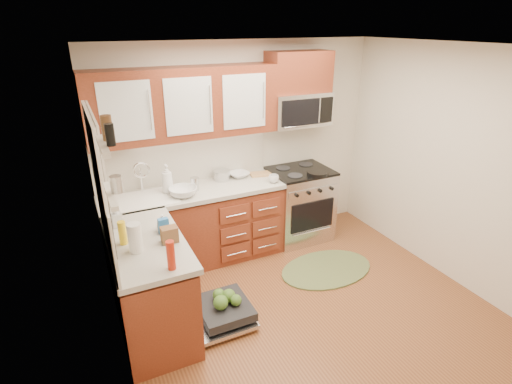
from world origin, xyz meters
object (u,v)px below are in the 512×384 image
microwave (298,109)px  bowl_b (183,192)px  rug (326,269)px  stock_pot (222,175)px  cup (274,179)px  bowl_a (239,175)px  range (299,204)px  dishwasher (220,313)px  cutting_board (261,174)px  paper_towel_roll (135,238)px  upper_cabinets (184,103)px  sink (148,209)px  skillet (317,173)px

microwave → bowl_b: microwave is taller
rug → stock_pot: 1.66m
stock_pot → cup: bearing=-33.8°
bowl_a → rug: bearing=-56.7°
range → dishwasher: bearing=-143.7°
cutting_board → range: bearing=-13.5°
bowl_b → cup: (1.07, -0.08, -0.00)m
dishwasher → rug: dishwasher is taller
stock_pot → paper_towel_roll: 1.72m
upper_cabinets → cup: upper_cabinets is taller
sink → microwave: bearing=3.9°
cutting_board → paper_towel_roll: size_ratio=1.06×
microwave → bowl_b: size_ratio=2.50×
upper_cabinets → bowl_b: (-0.15, -0.25, -0.90)m
skillet → paper_towel_roll: bearing=-160.8°
microwave → bowl_a: 1.08m
range → cutting_board: (-0.50, 0.12, 0.46)m
sink → bowl_b: size_ratio=2.04×
range → microwave: 1.23m
microwave → cutting_board: size_ratio=2.84×
upper_cabinets → cutting_board: upper_cabinets is taller
range → sink: size_ratio=1.53×
upper_cabinets → dishwasher: size_ratio=2.93×
upper_cabinets → bowl_a: upper_cabinets is taller
dishwasher → rug: 1.46m
upper_cabinets → cutting_board: size_ratio=7.65×
upper_cabinets → range: size_ratio=2.16×
dishwasher → bowl_a: bearing=59.5°
bowl_a → cup: bearing=-49.9°
sink → stock_pot: 0.97m
dishwasher → paper_towel_roll: 1.17m
sink → rug: (1.82, -0.83, -0.79)m
dishwasher → skillet: skillet is taller
bowl_a → cup: (0.29, -0.35, 0.02)m
rug → stock_pot: size_ratio=5.61×
range → sink: bearing=-179.7°
dishwasher → paper_towel_roll: bearing=173.3°
dishwasher → rug: (1.43, 0.29, -0.09)m
range → sink: 1.96m
upper_cabinets → dishwasher: bearing=-96.0°
dishwasher → bowl_a: 1.73m
bowl_a → cup: size_ratio=2.01×
microwave → stock_pot: microwave is taller
skillet → bowl_b: size_ratio=0.85×
bowl_a → sink: bearing=-171.1°
dishwasher → cutting_board: bearing=50.2°
bowl_a → bowl_b: size_ratio=0.79×
range → bowl_b: size_ratio=3.13×
cup → cutting_board: bearing=93.8°
range → paper_towel_roll: (-2.22, -1.05, 0.58)m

